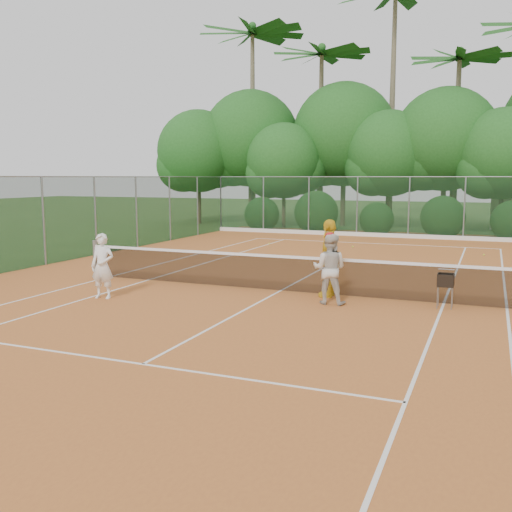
{
  "coord_description": "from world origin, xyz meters",
  "views": [
    {
      "loc": [
        5.03,
        -13.85,
        2.99
      ],
      "look_at": [
        -0.18,
        -1.2,
        1.1
      ],
      "focal_mm": 40.0,
      "sensor_mm": 36.0,
      "label": 1
    }
  ],
  "objects_px": {
    "player_center_grp": "(329,269)",
    "player_yellow": "(330,258)",
    "player_white": "(103,266)",
    "ball_hopper": "(446,281)"
  },
  "relations": [
    {
      "from": "player_center_grp",
      "to": "player_yellow",
      "type": "distance_m",
      "value": 0.85
    },
    {
      "from": "player_white",
      "to": "ball_hopper",
      "type": "distance_m",
      "value": 8.19
    },
    {
      "from": "player_yellow",
      "to": "player_white",
      "type": "bearing_deg",
      "value": -68.13
    },
    {
      "from": "player_yellow",
      "to": "ball_hopper",
      "type": "height_order",
      "value": "player_yellow"
    },
    {
      "from": "player_center_grp",
      "to": "player_yellow",
      "type": "xyz_separation_m",
      "value": [
        -0.22,
        0.81,
        0.13
      ]
    },
    {
      "from": "player_white",
      "to": "player_yellow",
      "type": "height_order",
      "value": "player_yellow"
    },
    {
      "from": "player_white",
      "to": "ball_hopper",
      "type": "xyz_separation_m",
      "value": [
        7.91,
        2.11,
        -0.18
      ]
    },
    {
      "from": "player_white",
      "to": "player_yellow",
      "type": "relative_size",
      "value": 0.83
    },
    {
      "from": "player_white",
      "to": "player_center_grp",
      "type": "xyz_separation_m",
      "value": [
        5.33,
        1.53,
        0.04
      ]
    },
    {
      "from": "ball_hopper",
      "to": "player_white",
      "type": "bearing_deg",
      "value": -158.91
    }
  ]
}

